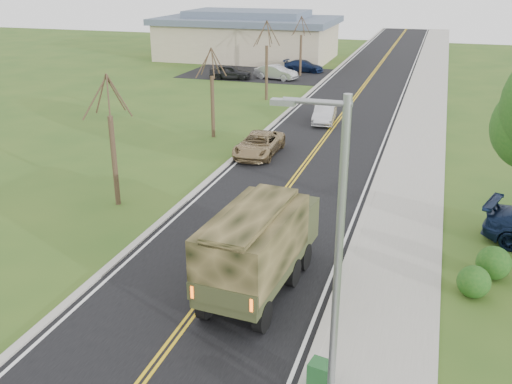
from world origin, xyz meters
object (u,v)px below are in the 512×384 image
at_px(military_truck, 260,242).
at_px(suv_champagne, 259,144).
at_px(utility_box_near, 321,376).
at_px(sedan_silver, 325,114).

distance_m(military_truck, suv_champagne, 15.26).
xyz_separation_m(military_truck, suv_champagne, (-4.59, 14.51, -1.16)).
relative_size(military_truck, utility_box_near, 8.12).
xyz_separation_m(sedan_silver, utility_box_near, (5.43, -27.48, -0.16)).
height_order(military_truck, sedan_silver, military_truck).
height_order(suv_champagne, utility_box_near, suv_champagne).
relative_size(suv_champagne, utility_box_near, 5.86).
bearing_deg(sedan_silver, military_truck, -89.30).
height_order(military_truck, utility_box_near, military_truck).
distance_m(military_truck, sedan_silver, 23.31).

